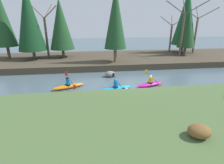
# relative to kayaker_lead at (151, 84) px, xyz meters

# --- Properties ---
(ground_plane) EXTENTS (90.00, 90.00, 0.00)m
(ground_plane) POSITION_rel_kayaker_lead_xyz_m (-1.83, 0.14, -0.22)
(ground_plane) COLOR #4C606B
(riverbank_near) EXTENTS (44.00, 7.48, 0.78)m
(riverbank_near) POSITION_rel_kayaker_lead_xyz_m (-1.83, -6.00, 0.17)
(riverbank_near) COLOR #4C6638
(riverbank_near) RESTS_ON ground
(riverbank_far) EXTENTS (44.00, 9.74, 0.71)m
(riverbank_far) POSITION_rel_kayaker_lead_xyz_m (-1.83, 9.78, 0.13)
(riverbank_far) COLOR #473D2D
(riverbank_far) RESTS_ON ground
(conifer_tree_far_left) EXTENTS (2.67, 2.67, 8.25)m
(conifer_tree_far_left) POSITION_rel_kayaker_lead_xyz_m (-15.37, 10.55, 5.36)
(conifer_tree_far_left) COLOR brown
(conifer_tree_far_left) RESTS_ON riverbank_far
(conifer_tree_left) EXTENTS (3.36, 3.36, 8.65)m
(conifer_tree_left) POSITION_rel_kayaker_lead_xyz_m (-11.99, 9.57, 5.36)
(conifer_tree_left) COLOR brown
(conifer_tree_left) RESTS_ON riverbank_far
(conifer_tree_mid_left) EXTENTS (3.12, 3.12, 7.30)m
(conifer_tree_mid_left) POSITION_rel_kayaker_lead_xyz_m (-8.51, 10.47, 4.66)
(conifer_tree_mid_left) COLOR brown
(conifer_tree_mid_left) RESTS_ON riverbank_far
(conifer_tree_centre) EXTENTS (2.53, 2.53, 8.27)m
(conifer_tree_centre) POSITION_rel_kayaker_lead_xyz_m (-2.06, 6.71, 5.39)
(conifer_tree_centre) COLOR brown
(conifer_tree_centre) RESTS_ON riverbank_far
(conifer_tree_mid_right) EXTENTS (2.37, 2.37, 5.83)m
(conifer_tree_mid_right) POSITION_rel_kayaker_lead_xyz_m (8.43, 9.82, 3.91)
(conifer_tree_mid_right) COLOR brown
(conifer_tree_mid_right) RESTS_ON riverbank_far
(conifer_tree_right) EXTENTS (3.39, 3.39, 9.10)m
(conifer_tree_right) POSITION_rel_kayaker_lead_xyz_m (9.16, 11.92, 5.62)
(conifer_tree_right) COLOR #7A664C
(conifer_tree_right) RESTS_ON riverbank_far
(bare_tree_upstream) EXTENTS (3.70, 3.66, 6.73)m
(bare_tree_upstream) POSITION_rel_kayaker_lead_xyz_m (-10.45, 10.76, 3.65)
(bare_tree_upstream) COLOR brown
(bare_tree_upstream) RESTS_ON riverbank_far
(bare_tree_mid_upstream) EXTENTS (4.05, 4.00, 7.40)m
(bare_tree_mid_upstream) POSITION_rel_kayaker_lead_xyz_m (7.38, 9.24, 3.97)
(bare_tree_mid_upstream) COLOR brown
(bare_tree_mid_upstream) RESTS_ON riverbank_far
(bare_tree_mid_downstream) EXTENTS (3.02, 2.98, 5.42)m
(bare_tree_mid_downstream) POSITION_rel_kayaker_lead_xyz_m (7.50, 12.70, 3.04)
(bare_tree_mid_downstream) COLOR #7A664C
(bare_tree_mid_downstream) RESTS_ON riverbank_far
(bare_tree_downstream) EXTENTS (3.71, 3.67, 6.75)m
(bare_tree_downstream) POSITION_rel_kayaker_lead_xyz_m (10.56, 11.16, 3.66)
(bare_tree_downstream) COLOR #7A664C
(bare_tree_downstream) RESTS_ON riverbank_far
(shrub_clump_nearest) EXTENTS (0.97, 0.81, 0.52)m
(shrub_clump_nearest) POSITION_rel_kayaker_lead_xyz_m (-0.80, -7.95, 0.82)
(shrub_clump_nearest) COLOR brown
(shrub_clump_nearest) RESTS_ON riverbank_near
(kayaker_lead) EXTENTS (2.75, 2.01, 1.20)m
(kayaker_lead) POSITION_rel_kayaker_lead_xyz_m (0.00, 0.00, 0.00)
(kayaker_lead) COLOR #C61999
(kayaker_lead) RESTS_ON ground
(kayaker_middle) EXTENTS (2.78, 2.04, 1.20)m
(kayaker_middle) POSITION_rel_kayaker_lead_xyz_m (-2.99, -0.57, -0.02)
(kayaker_middle) COLOR #1993D6
(kayaker_middle) RESTS_ON ground
(kayaker_trailing) EXTENTS (2.71, 1.97, 1.20)m
(kayaker_trailing) POSITION_rel_kayaker_lead_xyz_m (-6.91, 0.43, 0.00)
(kayaker_trailing) COLOR orange
(kayaker_trailing) RESTS_ON ground
(boulder_midstream) EXTENTS (1.04, 0.82, 0.59)m
(boulder_midstream) POSITION_rel_kayaker_lead_xyz_m (-3.11, 3.09, 0.07)
(boulder_midstream) COLOR gray
(boulder_midstream) RESTS_ON ground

